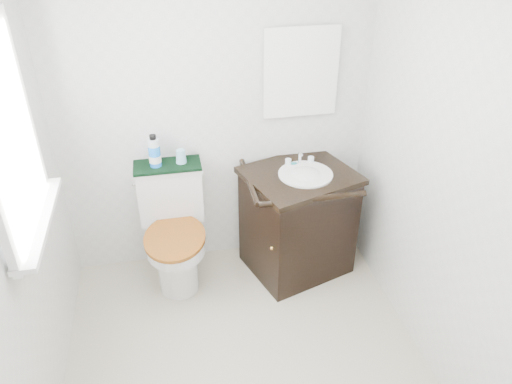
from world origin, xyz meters
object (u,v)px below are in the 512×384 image
object	(u,v)px
trash_bin	(279,238)
mouthwash_bottle	(154,152)
toilet	(175,234)
vanity	(298,219)
cup	(181,156)

from	to	relation	value
trash_bin	mouthwash_bottle	xyz separation A→B (m)	(-0.89, 0.01, 0.85)
toilet	mouthwash_bottle	xyz separation A→B (m)	(-0.08, 0.12, 0.62)
vanity	mouthwash_bottle	size ratio (longest dim) A/B	3.98
trash_bin	toilet	bearing A→B (deg)	-171.96
toilet	trash_bin	size ratio (longest dim) A/B	3.04
vanity	mouthwash_bottle	distance (m)	1.15
vanity	cup	world-z (taller)	cup
toilet	vanity	distance (m)	0.91
cup	mouthwash_bottle	bearing A→B (deg)	-175.42
vanity	mouthwash_bottle	world-z (taller)	mouthwash_bottle
vanity	trash_bin	world-z (taller)	vanity
vanity	cup	size ratio (longest dim) A/B	9.77
vanity	trash_bin	size ratio (longest dim) A/B	3.21
mouthwash_bottle	cup	size ratio (longest dim) A/B	2.46
cup	trash_bin	bearing A→B (deg)	-1.64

